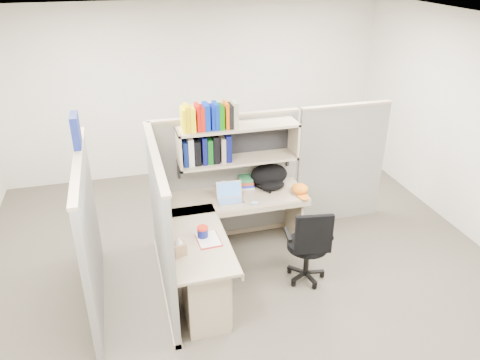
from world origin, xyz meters
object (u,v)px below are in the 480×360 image
object	(u,v)px
laptop	(231,193)
task_chair	(308,256)
snack_canister	(203,232)
desk	(215,264)
backpack	(271,177)

from	to	relation	value
laptop	task_chair	bearing A→B (deg)	-43.93
task_chair	laptop	bearing A→B (deg)	132.99
snack_canister	task_chair	world-z (taller)	task_chair
desk	snack_canister	world-z (taller)	snack_canister
laptop	backpack	distance (m)	0.60
laptop	snack_canister	bearing A→B (deg)	-122.23
laptop	backpack	xyz separation A→B (m)	(0.56, 0.23, 0.03)
snack_canister	laptop	bearing A→B (deg)	54.69
desk	snack_canister	distance (m)	0.38
desk	task_chair	xyz separation A→B (m)	(1.04, 0.01, -0.10)
backpack	snack_canister	world-z (taller)	backpack
desk	backpack	size ratio (longest dim) A/B	3.78
backpack	snack_canister	bearing A→B (deg)	-151.15
laptop	task_chair	world-z (taller)	task_chair
desk	backpack	world-z (taller)	backpack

